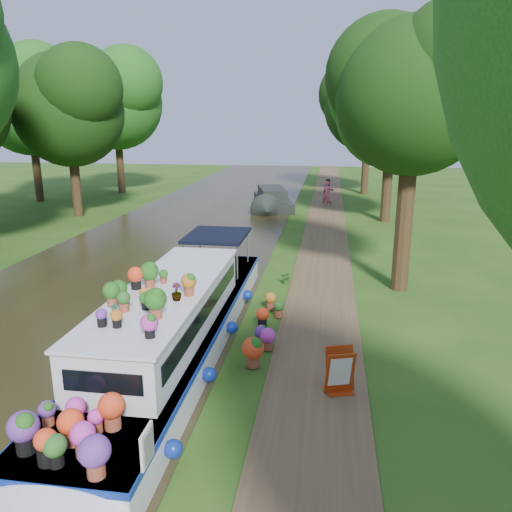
# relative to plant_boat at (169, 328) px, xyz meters

# --- Properties ---
(ground) EXTENTS (100.00, 100.00, 0.00)m
(ground) POSITION_rel_plant_boat_xyz_m (2.25, 3.23, -0.85)
(ground) COLOR #274D13
(ground) RESTS_ON ground
(canal_water) EXTENTS (10.00, 100.00, 0.02)m
(canal_water) POSITION_rel_plant_boat_xyz_m (-3.75, 3.23, -0.84)
(canal_water) COLOR black
(canal_water) RESTS_ON ground
(towpath) EXTENTS (2.20, 100.00, 0.03)m
(towpath) POSITION_rel_plant_boat_xyz_m (3.45, 3.23, -0.84)
(towpath) COLOR brown
(towpath) RESTS_ON ground
(plant_boat) EXTENTS (2.29, 13.52, 2.24)m
(plant_boat) POSITION_rel_plant_boat_xyz_m (0.00, 0.00, 0.00)
(plant_boat) COLOR white
(plant_boat) RESTS_ON canal_water
(tree_near_overhang) EXTENTS (5.52, 5.28, 8.99)m
(tree_near_overhang) POSITION_rel_plant_boat_xyz_m (6.04, 6.29, 5.75)
(tree_near_overhang) COLOR #312110
(tree_near_overhang) RESTS_ON ground
(tree_near_mid) EXTENTS (6.90, 6.60, 9.40)m
(tree_near_mid) POSITION_rel_plant_boat_xyz_m (6.73, 18.31, 5.58)
(tree_near_mid) COLOR #312110
(tree_near_mid) RESTS_ON ground
(tree_near_far) EXTENTS (7.59, 7.26, 10.30)m
(tree_near_far) POSITION_rel_plant_boat_xyz_m (6.23, 29.31, 6.20)
(tree_near_far) COLOR #312110
(tree_near_far) RESTS_ON ground
(tree_far_c) EXTENTS (7.13, 6.82, 9.59)m
(tree_far_c) POSITION_rel_plant_boat_xyz_m (-11.27, 17.31, 5.67)
(tree_far_c) COLOR #312110
(tree_far_c) RESTS_ON ground
(tree_far_d) EXTENTS (8.05, 7.70, 10.85)m
(tree_far_d) POSITION_rel_plant_boat_xyz_m (-12.77, 27.32, 6.55)
(tree_far_d) COLOR #312110
(tree_far_d) RESTS_ON ground
(tree_far_h) EXTENTS (7.82, 7.48, 10.49)m
(tree_far_h) POSITION_rel_plant_boat_xyz_m (-16.77, 22.32, 6.28)
(tree_far_h) COLOR #312110
(tree_far_h) RESTS_ON ground
(second_boat) EXTENTS (3.35, 7.16, 1.32)m
(second_boat) POSITION_rel_plant_boat_xyz_m (-0.10, 21.75, -0.32)
(second_boat) COLOR black
(second_boat) RESTS_ON canal_water
(sandwich_board) EXTENTS (0.64, 0.64, 0.96)m
(sandwich_board) POSITION_rel_plant_boat_xyz_m (3.95, -0.86, -0.39)
(sandwich_board) COLOR #A32F0B
(sandwich_board) RESTS_ON towpath
(pedestrian_pink) EXTENTS (0.69, 0.56, 1.65)m
(pedestrian_pink) POSITION_rel_plant_boat_xyz_m (3.41, 23.09, 0.00)
(pedestrian_pink) COLOR #EF6281
(pedestrian_pink) RESTS_ON towpath
(pedestrian_dark) EXTENTS (0.98, 0.89, 1.64)m
(pedestrian_dark) POSITION_rel_plant_boat_xyz_m (3.49, 24.24, -0.00)
(pedestrian_dark) COLOR black
(pedestrian_dark) RESTS_ON towpath
(verge_plant) EXTENTS (0.47, 0.43, 0.44)m
(verge_plant) POSITION_rel_plant_boat_xyz_m (2.21, 6.24, -0.63)
(verge_plant) COLOR #2C591A
(verge_plant) RESTS_ON ground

